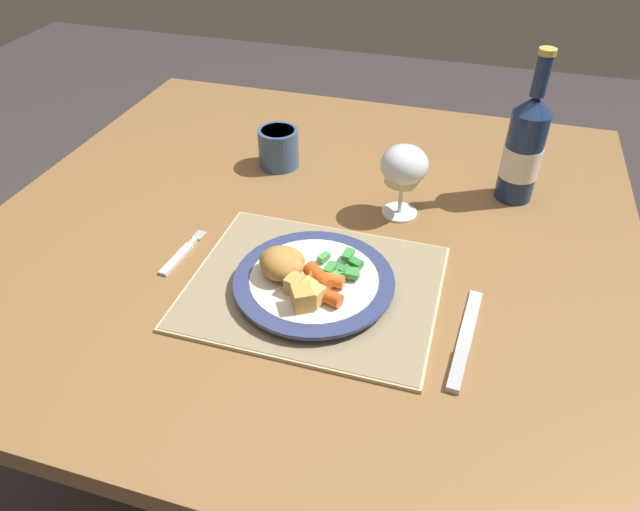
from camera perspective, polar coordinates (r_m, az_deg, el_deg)
ground_plane at (r=1.54m, az=-0.70°, el=-19.73°), size 6.00×6.00×0.00m
dining_table at (r=1.05m, az=-0.97°, el=-0.59°), size 1.10×1.06×0.74m
placemat at (r=0.85m, az=-0.58°, el=-3.12°), size 0.37×0.30×0.01m
dinner_plate at (r=0.84m, az=-0.60°, el=-2.71°), size 0.24×0.24×0.02m
breaded_croquettes at (r=0.83m, az=-3.78°, el=-0.73°), size 0.08×0.08×0.04m
green_beans_pile at (r=0.84m, az=2.06°, el=-1.31°), size 0.07×0.08×0.02m
glazed_carrots at (r=0.81m, az=0.34°, el=-2.76°), size 0.07×0.08×0.02m
fork at (r=0.94m, az=-13.82°, el=0.01°), size 0.02×0.12×0.01m
table_knife at (r=0.79m, az=14.13°, el=-8.83°), size 0.03×0.20×0.01m
wine_glass at (r=0.98m, az=8.39°, el=8.63°), size 0.08×0.08×0.13m
bottle at (r=1.07m, az=19.69°, el=9.99°), size 0.07×0.07×0.27m
roast_potatoes at (r=0.79m, az=-1.58°, el=-3.70°), size 0.06×0.06×0.03m
drinking_cup at (r=1.14m, az=-4.17°, el=10.79°), size 0.08×0.08×0.08m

